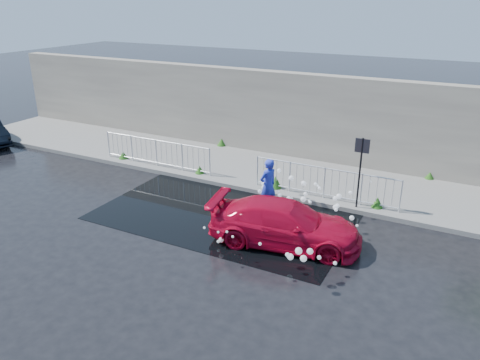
{
  "coord_description": "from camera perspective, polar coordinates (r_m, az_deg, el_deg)",
  "views": [
    {
      "loc": [
        7.21,
        -10.95,
        6.62
      ],
      "look_at": [
        0.71,
        1.58,
        1.0
      ],
      "focal_mm": 35.0,
      "sensor_mm": 36.0,
      "label": 1
    }
  ],
  "objects": [
    {
      "name": "curb",
      "position": [
        17.01,
        0.08,
        -0.91
      ],
      "size": [
        30.0,
        0.25,
        0.16
      ],
      "primitive_type": "cube",
      "color": "slate",
      "rests_on": "ground"
    },
    {
      "name": "weeds",
      "position": [
        18.08,
        2.08,
        1.32
      ],
      "size": [
        12.17,
        3.93,
        0.45
      ],
      "color": "#1A4312",
      "rests_on": "pavement"
    },
    {
      "name": "water_spray",
      "position": [
        14.13,
        7.29,
        -3.28
      ],
      "size": [
        3.51,
        5.38,
        0.99
      ],
      "color": "white",
      "rests_on": "ground"
    },
    {
      "name": "ground",
      "position": [
        14.69,
        -5.32,
        -5.19
      ],
      "size": [
        90.0,
        90.0,
        0.0
      ],
      "primitive_type": "plane",
      "color": "black",
      "rests_on": "ground"
    },
    {
      "name": "retaining_wall",
      "position": [
        20.09,
        5.65,
        8.01
      ],
      "size": [
        30.0,
        0.6,
        3.5
      ],
      "primitive_type": "cube",
      "color": "#6F675D",
      "rests_on": "pavement"
    },
    {
      "name": "red_car",
      "position": [
        13.25,
        5.51,
        -5.33
      ],
      "size": [
        4.52,
        2.45,
        1.24
      ],
      "primitive_type": "imported",
      "rotation": [
        0.0,
        0.0,
        1.74
      ],
      "color": "#B00724",
      "rests_on": "ground"
    },
    {
      "name": "railing_left",
      "position": [
        19.1,
        -10.16,
        3.41
      ],
      "size": [
        5.05,
        0.05,
        1.1
      ],
      "color": "silver",
      "rests_on": "pavement"
    },
    {
      "name": "person",
      "position": [
        15.06,
        3.42,
        -0.68
      ],
      "size": [
        0.66,
        0.77,
        1.79
      ],
      "primitive_type": "imported",
      "rotation": [
        0.0,
        0.0,
        -1.99
      ],
      "color": "#2738C5",
      "rests_on": "ground"
    },
    {
      "name": "railing_right",
      "position": [
        16.02,
        10.24,
        -0.2
      ],
      "size": [
        5.05,
        0.05,
        1.1
      ],
      "color": "silver",
      "rests_on": "pavement"
    },
    {
      "name": "sign_post",
      "position": [
        15.18,
        14.51,
        2.17
      ],
      "size": [
        0.45,
        0.06,
        2.5
      ],
      "color": "black",
      "rests_on": "ground"
    },
    {
      "name": "puddle",
      "position": [
        15.22,
        -1.71,
        -4.07
      ],
      "size": [
        8.0,
        5.0,
        0.01
      ],
      "primitive_type": "cube",
      "color": "black",
      "rests_on": "ground"
    },
    {
      "name": "pavement",
      "position": [
        18.69,
        2.9,
        1.17
      ],
      "size": [
        30.0,
        4.0,
        0.15
      ],
      "primitive_type": "cube",
      "color": "slate",
      "rests_on": "ground"
    }
  ]
}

